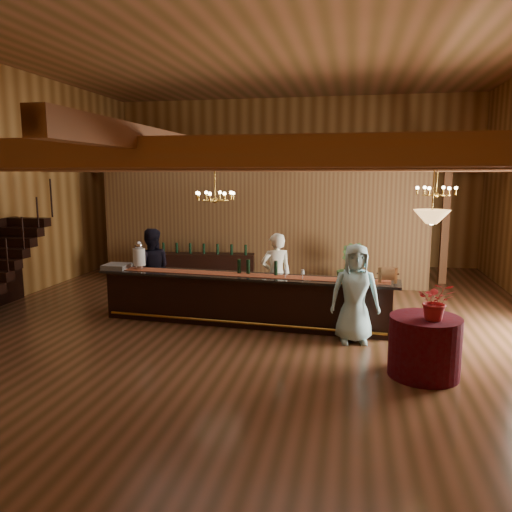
% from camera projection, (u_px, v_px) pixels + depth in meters
% --- Properties ---
extents(floor, '(14.00, 14.00, 0.00)m').
position_uv_depth(floor, '(252.00, 320.00, 10.43)').
color(floor, brown).
rests_on(floor, ground).
extents(ceiling, '(14.00, 14.00, 0.00)m').
position_uv_depth(ceiling, '(252.00, 42.00, 9.54)').
color(ceiling, '#9A5E3B').
rests_on(ceiling, wall_back).
extents(wall_back, '(12.00, 0.10, 5.50)m').
position_uv_depth(wall_back, '(293.00, 182.00, 16.77)').
color(wall_back, '#A37339').
rests_on(wall_back, floor).
extents(wall_front, '(12.00, 0.10, 5.50)m').
position_uv_depth(wall_front, '(35.00, 214.00, 3.21)').
color(wall_front, '#A37339').
rests_on(wall_front, floor).
extents(beam_grid, '(11.90, 13.90, 0.39)m').
position_uv_depth(beam_grid, '(257.00, 163.00, 10.40)').
color(beam_grid, brown).
rests_on(beam_grid, wall_left).
extents(support_posts, '(9.20, 10.20, 3.20)m').
position_uv_depth(support_posts, '(247.00, 247.00, 9.69)').
color(support_posts, brown).
rests_on(support_posts, floor).
extents(partition_wall, '(9.00, 0.18, 3.10)m').
position_uv_depth(partition_wall, '(260.00, 228.00, 13.67)').
color(partition_wall, brown).
rests_on(partition_wall, floor).
extents(backroom_boxes, '(4.10, 0.60, 1.10)m').
position_uv_depth(backroom_boxes, '(278.00, 254.00, 15.73)').
color(backroom_boxes, black).
rests_on(backroom_boxes, floor).
extents(tasting_bar, '(6.12, 1.19, 1.03)m').
position_uv_depth(tasting_bar, '(244.00, 299.00, 10.04)').
color(tasting_bar, black).
rests_on(tasting_bar, floor).
extents(beverage_dispenser, '(0.26, 0.26, 0.60)m').
position_uv_depth(beverage_dispenser, '(139.00, 256.00, 10.55)').
color(beverage_dispenser, silver).
rests_on(beverage_dispenser, tasting_bar).
extents(glass_rack_tray, '(0.50, 0.50, 0.10)m').
position_uv_depth(glass_rack_tray, '(117.00, 266.00, 10.62)').
color(glass_rack_tray, gray).
rests_on(glass_rack_tray, tasting_bar).
extents(raffle_drum, '(0.34, 0.24, 0.30)m').
position_uv_depth(raffle_drum, '(388.00, 274.00, 9.18)').
color(raffle_drum, brown).
rests_on(raffle_drum, tasting_bar).
extents(bar_bottle_0, '(0.07, 0.07, 0.30)m').
position_uv_depth(bar_bottle_0, '(239.00, 266.00, 10.08)').
color(bar_bottle_0, black).
rests_on(bar_bottle_0, tasting_bar).
extents(bar_bottle_1, '(0.07, 0.07, 0.30)m').
position_uv_depth(bar_bottle_1, '(248.00, 267.00, 10.03)').
color(bar_bottle_1, black).
rests_on(bar_bottle_1, tasting_bar).
extents(bar_bottle_2, '(0.07, 0.07, 0.30)m').
position_uv_depth(bar_bottle_2, '(276.00, 268.00, 9.89)').
color(bar_bottle_2, black).
rests_on(bar_bottle_2, tasting_bar).
extents(backbar_shelf, '(3.14, 0.87, 0.87)m').
position_uv_depth(backbar_shelf, '(197.00, 269.00, 13.64)').
color(backbar_shelf, black).
rests_on(backbar_shelf, floor).
extents(round_table, '(1.05, 1.05, 0.91)m').
position_uv_depth(round_table, '(424.00, 346.00, 7.46)').
color(round_table, '#3A0E1A').
rests_on(round_table, floor).
extents(chandelier_left, '(0.80, 0.80, 0.79)m').
position_uv_depth(chandelier_left, '(215.00, 196.00, 10.22)').
color(chandelier_left, gold).
rests_on(chandelier_left, beam_grid).
extents(chandelier_right, '(0.80, 0.80, 0.68)m').
position_uv_depth(chandelier_right, '(436.00, 191.00, 10.31)').
color(chandelier_right, gold).
rests_on(chandelier_right, beam_grid).
extents(pendant_lamp, '(0.52, 0.52, 0.90)m').
position_uv_depth(pendant_lamp, '(432.00, 217.00, 7.15)').
color(pendant_lamp, gold).
rests_on(pendant_lamp, beam_grid).
extents(bartender, '(0.77, 0.66, 1.80)m').
position_uv_depth(bartender, '(276.00, 275.00, 10.52)').
color(bartender, white).
rests_on(bartender, floor).
extents(staff_second, '(1.07, 0.95, 1.82)m').
position_uv_depth(staff_second, '(151.00, 269.00, 11.13)').
color(staff_second, black).
rests_on(staff_second, floor).
extents(guest, '(0.94, 0.68, 1.79)m').
position_uv_depth(guest, '(355.00, 294.00, 8.91)').
color(guest, '#A7E4F0').
rests_on(guest, floor).
extents(floor_plant, '(0.92, 0.85, 1.35)m').
position_uv_depth(floor_plant, '(351.00, 268.00, 12.53)').
color(floor_plant, '#355828').
rests_on(floor_plant, floor).
extents(table_flowers, '(0.54, 0.47, 0.56)m').
position_uv_depth(table_flowers, '(436.00, 301.00, 7.20)').
color(table_flowers, '#AA232C').
rests_on(table_flowers, round_table).
extents(table_vase, '(0.18, 0.18, 0.32)m').
position_uv_depth(table_vase, '(432.00, 307.00, 7.31)').
color(table_vase, gold).
rests_on(table_vase, round_table).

